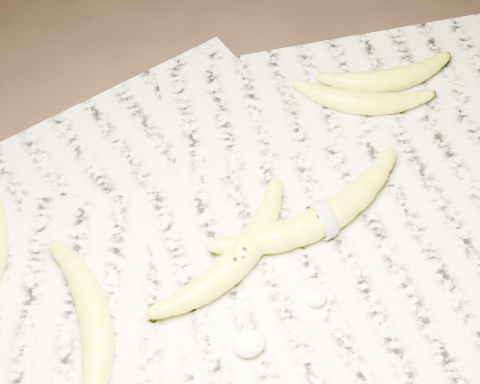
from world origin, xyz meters
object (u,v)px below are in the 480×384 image
object	(u,v)px
banana_center	(238,259)
banana_upper_b	(390,78)
banana_upper_a	(362,101)
banana_left_b	(95,320)
banana_taped	(322,218)

from	to	relation	value
banana_center	banana_upper_b	xyz separation A→B (m)	(0.30, 0.20, -0.00)
banana_center	banana_upper_a	size ratio (longest dim) A/B	1.22
banana_upper_b	banana_upper_a	bearing A→B (deg)	-148.54
banana_center	banana_upper_b	bearing A→B (deg)	2.74
banana_left_b	banana_upper_a	bearing A→B (deg)	-61.79
banana_upper_a	banana_upper_b	bearing A→B (deg)	50.29
banana_upper_b	banana_taped	bearing A→B (deg)	-127.89
banana_left_b	banana_upper_a	distance (m)	0.47
banana_upper_a	banana_upper_b	size ratio (longest dim) A/B	1.00
banana_center	banana_upper_b	world-z (taller)	banana_center
banana_left_b	banana_taped	xyz separation A→B (m)	(0.30, 0.03, 0.00)
banana_left_b	banana_center	world-z (taller)	same
banana_center	banana_taped	xyz separation A→B (m)	(0.12, 0.02, 0.00)
banana_left_b	banana_taped	bearing A→B (deg)	-79.41
banana_left_b	banana_upper_b	size ratio (longest dim) A/B	1.15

